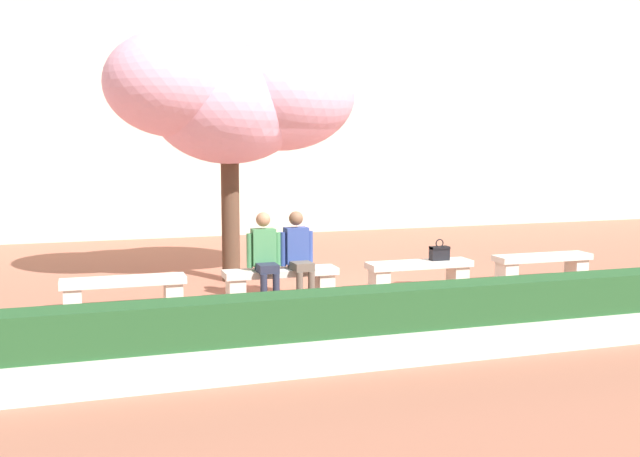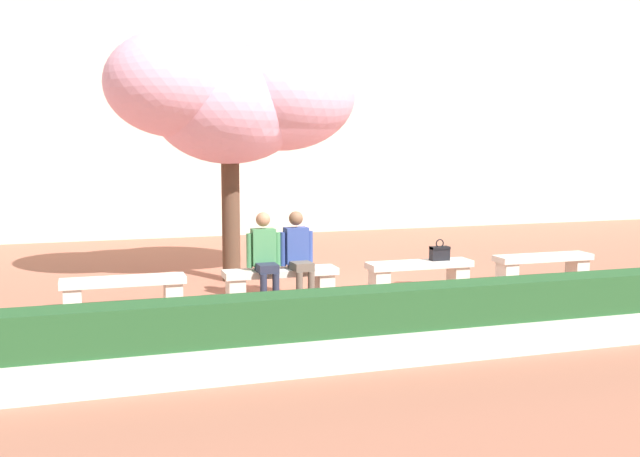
# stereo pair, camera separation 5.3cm
# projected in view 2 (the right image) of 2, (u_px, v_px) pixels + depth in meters

# --- Properties ---
(ground_plane) EXTENTS (100.00, 100.00, 0.00)m
(ground_plane) POSITION_uv_depth(u_px,v_px,m) (352.00, 294.00, 11.38)
(ground_plane) COLOR #9E604C
(building_facade) EXTENTS (28.00, 4.00, 9.02)m
(building_facade) POSITION_uv_depth(u_px,v_px,m) (229.00, 57.00, 19.77)
(building_facade) COLOR beige
(building_facade) RESTS_ON ground
(stone_bench_west_end) EXTENTS (1.69, 0.43, 0.45)m
(stone_bench_west_end) POSITION_uv_depth(u_px,v_px,m) (124.00, 288.00, 10.32)
(stone_bench_west_end) COLOR beige
(stone_bench_west_end) RESTS_ON ground
(stone_bench_near_west) EXTENTS (1.69, 0.43, 0.45)m
(stone_bench_near_west) POSITION_uv_depth(u_px,v_px,m) (281.00, 279.00, 11.00)
(stone_bench_near_west) COLOR beige
(stone_bench_near_west) RESTS_ON ground
(stone_bench_center) EXTENTS (1.69, 0.43, 0.45)m
(stone_bench_center) POSITION_uv_depth(u_px,v_px,m) (419.00, 271.00, 11.68)
(stone_bench_center) COLOR beige
(stone_bench_center) RESTS_ON ground
(stone_bench_near_east) EXTENTS (1.69, 0.43, 0.45)m
(stone_bench_near_east) POSITION_uv_depth(u_px,v_px,m) (543.00, 263.00, 12.36)
(stone_bench_near_east) COLOR beige
(stone_bench_near_east) RESTS_ON ground
(person_seated_left) EXTENTS (0.51, 0.68, 1.29)m
(person_seated_left) POSITION_uv_depth(u_px,v_px,m) (265.00, 253.00, 10.82)
(person_seated_left) COLOR black
(person_seated_left) RESTS_ON ground
(person_seated_right) EXTENTS (0.51, 0.70, 1.29)m
(person_seated_right) POSITION_uv_depth(u_px,v_px,m) (298.00, 252.00, 10.98)
(person_seated_right) COLOR black
(person_seated_right) RESTS_ON ground
(handbag) EXTENTS (0.30, 0.15, 0.34)m
(handbag) POSITION_uv_depth(u_px,v_px,m) (440.00, 252.00, 11.74)
(handbag) COLOR black
(handbag) RESTS_ON stone_bench_center
(cherry_tree_main) EXTENTS (4.07, 2.65, 4.05)m
(cherry_tree_main) POSITION_uv_depth(u_px,v_px,m) (236.00, 97.00, 12.08)
(cherry_tree_main) COLOR #513828
(cherry_tree_main) RESTS_ON ground
(planter_hedge_foreground) EXTENTS (11.79, 0.50, 0.80)m
(planter_hedge_foreground) POSITION_uv_depth(u_px,v_px,m) (461.00, 321.00, 8.12)
(planter_hedge_foreground) COLOR beige
(planter_hedge_foreground) RESTS_ON ground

